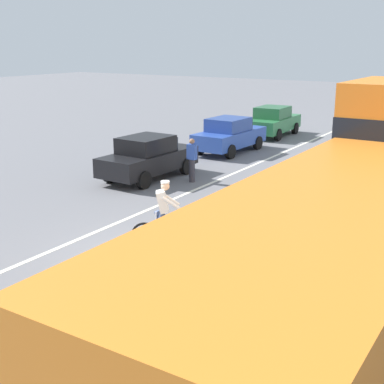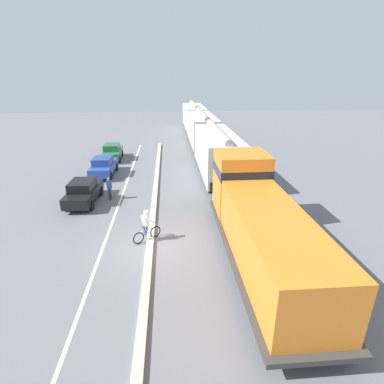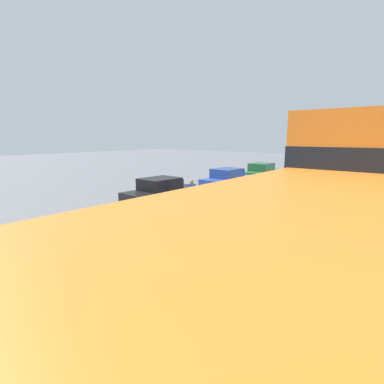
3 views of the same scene
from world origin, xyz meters
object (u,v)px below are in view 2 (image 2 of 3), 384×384
Objects in this scene: parked_car_green at (112,152)px; pedestrian_by_cars at (110,188)px; hopper_car_trailing at (194,117)px; parked_car_blue at (104,166)px; locomotive at (257,221)px; hopper_car_middle at (202,129)px; cyclist at (146,227)px; hopper_car_lead at (217,153)px; parked_car_black at (84,192)px.

parked_car_green is 2.63× the size of pedestrian_by_cars.
parked_car_blue is at bearing -113.84° from hopper_car_trailing.
hopper_car_trailing is at bearing 90.00° from locomotive.
hopper_car_middle is (0.00, 23.76, 0.28)m from locomotive.
pedestrian_by_cars is (-8.28, 7.57, -0.95)m from locomotive.
cyclist is 6.58m from pedestrian_by_cars.
hopper_car_lead is 11.78m from parked_car_green.
parked_car_black is at bearing -90.29° from parked_car_green.
locomotive is 5.70m from cyclist.
hopper_car_trailing is (0.00, 23.20, 0.00)m from hopper_car_lead.
cyclist is (4.53, -16.75, 0.00)m from parked_car_green.
locomotive is 2.73× the size of parked_car_blue.
locomotive is at bearing -90.00° from hopper_car_lead.
locomotive reaches higher than parked_car_green.
cyclist is (-5.36, 1.67, -0.98)m from locomotive.
parked_car_black is 1.00× the size of parked_car_blue.
parked_car_blue is at bearing 88.41° from parked_car_black.
hopper_car_trailing is at bearing 90.00° from hopper_car_lead.
hopper_car_middle and hopper_car_trailing have the same top height.
parked_car_blue is (-9.78, -10.54, -1.26)m from hopper_car_middle.
cyclist is (-5.36, -33.68, -1.26)m from hopper_car_trailing.
locomotive is 12.16m from hopper_car_lead.
cyclist is at bearing -49.93° from parked_car_black.
locomotive is 16.47m from parked_car_blue.
locomotive is 7.17× the size of pedestrian_by_cars.
hopper_car_lead is 23.20m from hopper_car_trailing.
cyclist is at bearing -69.04° from parked_car_blue.
parked_car_black is (-9.95, -16.63, -1.26)m from hopper_car_middle.
hopper_car_middle reaches higher than parked_car_black.
parked_car_green is at bearing -120.31° from hopper_car_trailing.
locomotive is 1.10× the size of hopper_car_lead.
hopper_car_trailing is 2.49× the size of parked_car_blue.
pedestrian_by_cars is at bearing 14.78° from parked_car_black.
hopper_car_lead is at bearing -32.36° from parked_car_green.
locomotive is 12.28m from parked_car_black.
hopper_car_lead and hopper_car_trailing have the same top height.
parked_car_blue is at bearing 173.83° from hopper_car_lead.
hopper_car_lead is 11.84m from cyclist.
hopper_car_trailing is 24.24m from parked_car_blue.
pedestrian_by_cars is (1.50, -5.64, 0.03)m from parked_car_blue.
parked_car_blue is 5.84m from pedestrian_by_cars.
hopper_car_trailing reaches higher than cyclist.
hopper_car_trailing is (0.00, 11.60, 0.00)m from hopper_car_middle.
parked_car_green is 10.97m from pedestrian_by_cars.
hopper_car_lead is 2.49× the size of parked_car_blue.
parked_car_black is at bearing 130.07° from cyclist.
parked_car_black is (-9.95, -28.23, -1.26)m from hopper_car_trailing.
hopper_car_middle is 2.49× the size of parked_car_green.
parked_car_blue is 1.00× the size of parked_car_green.
hopper_car_trailing is 19.65m from parked_car_green.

